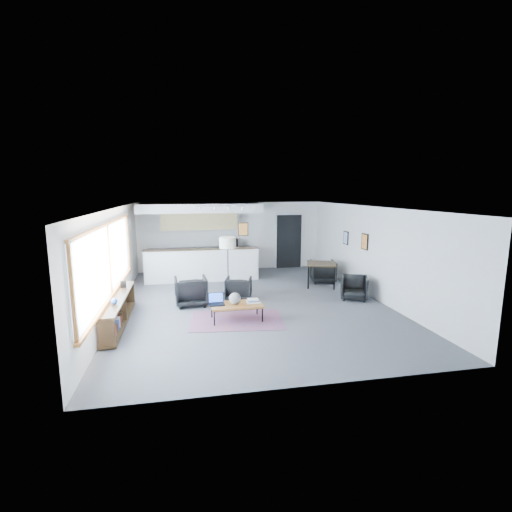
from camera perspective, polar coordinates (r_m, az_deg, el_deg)
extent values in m
cube|color=#4A4A4C|center=(10.25, -0.63, -7.23)|extent=(7.00, 9.00, 0.01)
cube|color=white|center=(9.80, -0.66, 7.50)|extent=(7.00, 9.00, 0.01)
cube|color=silver|center=(14.35, -3.91, 3.05)|extent=(7.00, 0.01, 2.60)
cube|color=silver|center=(5.69, 7.66, -7.83)|extent=(7.00, 0.01, 2.60)
cube|color=silver|center=(9.94, -20.94, -0.71)|extent=(0.01, 9.00, 2.60)
cube|color=silver|center=(11.12, 17.42, 0.57)|extent=(0.01, 9.00, 2.60)
cube|color=#8CBFFF|center=(9.03, -21.75, -0.50)|extent=(0.02, 5.80, 1.55)
cube|color=brown|center=(9.19, -21.24, -5.40)|extent=(0.10, 5.95, 0.06)
cube|color=brown|center=(8.92, -21.95, 4.56)|extent=(0.06, 5.95, 0.06)
cube|color=brown|center=(6.26, -26.37, -5.26)|extent=(0.06, 0.06, 1.60)
cube|color=brown|center=(9.02, -21.62, -0.49)|extent=(0.06, 0.06, 1.60)
cube|color=brown|center=(11.85, -19.13, 2.02)|extent=(0.06, 0.06, 1.60)
cube|color=#332211|center=(9.09, -20.45, -6.04)|extent=(0.35, 3.00, 0.05)
cube|color=#332211|center=(9.26, -20.23, -9.43)|extent=(0.35, 3.00, 0.05)
cube|color=#332211|center=(7.83, -22.02, -10.98)|extent=(0.33, 0.04, 0.55)
cube|color=#332211|center=(9.17, -20.33, -7.78)|extent=(0.33, 0.04, 0.55)
cube|color=#332211|center=(10.55, -19.10, -5.41)|extent=(0.33, 0.04, 0.55)
cube|color=#3359A5|center=(8.02, -21.74, -11.63)|extent=(0.18, 0.04, 0.20)
cube|color=silver|center=(8.17, -21.53, -11.14)|extent=(0.18, 0.04, 0.22)
cube|color=maroon|center=(8.32, -21.33, -10.66)|extent=(0.18, 0.04, 0.24)
cube|color=#332211|center=(8.49, -21.12, -10.38)|extent=(0.18, 0.04, 0.20)
cube|color=#3359A5|center=(8.64, -20.93, -9.94)|extent=(0.18, 0.04, 0.22)
cube|color=silver|center=(8.80, -20.74, -9.50)|extent=(0.18, 0.04, 0.24)
cube|color=maroon|center=(8.96, -20.56, -9.27)|extent=(0.18, 0.04, 0.20)
cube|color=#332211|center=(9.12, -20.39, -8.86)|extent=(0.18, 0.04, 0.22)
cube|color=#3359A5|center=(9.27, -20.22, -8.46)|extent=(0.18, 0.03, 0.24)
cube|color=silver|center=(9.44, -20.06, -8.26)|extent=(0.18, 0.03, 0.20)
cube|color=maroon|center=(9.59, -19.91, -7.89)|extent=(0.18, 0.03, 0.22)
cube|color=#332211|center=(9.75, -19.76, -7.53)|extent=(0.18, 0.04, 0.24)
cube|color=black|center=(9.83, -19.75, -4.12)|extent=(0.14, 0.02, 0.18)
sphere|color=#264C99|center=(8.50, -20.99, -6.52)|extent=(0.14, 0.14, 0.14)
cube|color=white|center=(12.59, -8.26, -1.47)|extent=(3.80, 0.25, 1.10)
cube|color=#332211|center=(12.49, -8.32, 1.05)|extent=(3.85, 0.32, 0.04)
cube|color=white|center=(14.03, -8.55, -0.71)|extent=(3.80, 0.60, 0.90)
cube|color=#2D2D2D|center=(13.96, -8.60, 1.15)|extent=(3.82, 0.62, 0.04)
cube|color=tan|center=(13.99, -8.74, 5.46)|extent=(2.80, 0.35, 0.70)
cube|color=white|center=(13.26, -8.66, 7.38)|extent=(4.20, 1.80, 0.30)
cube|color=black|center=(12.56, -1.99, 4.14)|extent=(0.35, 0.03, 0.45)
cube|color=orange|center=(12.55, -1.98, 4.14)|extent=(0.30, 0.01, 0.40)
cube|color=black|center=(14.76, 5.05, 2.25)|extent=(1.00, 0.12, 2.10)
cube|color=white|center=(14.64, 3.08, 2.21)|extent=(0.06, 0.10, 2.10)
cube|color=white|center=(14.92, 6.96, 2.30)|extent=(0.06, 0.10, 2.10)
cube|color=white|center=(14.67, 5.10, 6.41)|extent=(1.10, 0.10, 0.06)
cube|color=silver|center=(11.90, -5.46, 7.69)|extent=(1.60, 0.04, 0.04)
cylinder|color=silver|center=(11.86, -8.61, 7.22)|extent=(0.07, 0.07, 0.09)
cylinder|color=silver|center=(11.88, -6.42, 7.28)|extent=(0.07, 0.07, 0.09)
cylinder|color=silver|center=(11.93, -4.25, 7.32)|extent=(0.07, 0.07, 0.09)
cylinder|color=silver|center=(11.99, -2.10, 7.36)|extent=(0.07, 0.07, 0.09)
cube|color=black|center=(11.41, 16.38, 2.13)|extent=(0.03, 0.38, 0.48)
cube|color=orange|center=(11.41, 16.31, 2.13)|extent=(0.00, 0.32, 0.42)
cube|color=black|center=(12.58, 13.66, 2.72)|extent=(0.03, 0.34, 0.44)
cube|color=#859FC5|center=(12.57, 13.60, 2.72)|extent=(0.00, 0.28, 0.38)
cube|color=#60364A|center=(8.95, -2.99, -9.77)|extent=(2.33, 1.72, 0.01)
cube|color=brown|center=(8.84, -3.01, -7.53)|extent=(1.23, 0.69, 0.05)
cube|color=black|center=(8.56, -6.43, -9.55)|extent=(0.03, 0.03, 0.35)
cube|color=black|center=(9.09, -6.82, -8.38)|extent=(0.03, 0.03, 0.35)
cube|color=black|center=(8.75, 0.98, -9.06)|extent=(0.03, 0.03, 0.35)
cube|color=black|center=(9.26, 0.15, -7.96)|extent=(0.03, 0.03, 0.35)
cube|color=black|center=(8.58, -2.69, -8.26)|extent=(1.16, 0.06, 0.03)
cube|color=black|center=(9.11, -3.31, -7.18)|extent=(1.16, 0.06, 0.03)
cube|color=black|center=(8.81, -6.06, -7.41)|extent=(0.37, 0.28, 0.02)
cube|color=black|center=(8.89, -6.19, -6.36)|extent=(0.36, 0.08, 0.24)
cube|color=blue|center=(8.89, -6.19, -6.37)|extent=(0.33, 0.06, 0.20)
sphere|color=gray|center=(8.77, -3.27, -6.57)|extent=(0.28, 0.28, 0.28)
cube|color=silver|center=(8.94, -0.43, -7.04)|extent=(0.31, 0.25, 0.04)
cube|color=#3359A5|center=(8.93, -0.43, -6.84)|extent=(0.28, 0.23, 0.03)
cube|color=silver|center=(8.90, -0.47, -6.70)|extent=(0.26, 0.21, 0.03)
cube|color=#E5590C|center=(8.68, -2.29, -7.66)|extent=(0.12, 0.12, 0.01)
imported|color=black|center=(10.11, -9.99, -5.12)|extent=(0.87, 0.82, 0.85)
imported|color=black|center=(10.44, -2.70, -4.87)|extent=(0.84, 0.81, 0.71)
cylinder|color=black|center=(11.16, -4.28, -5.71)|extent=(0.30, 0.30, 0.03)
cylinder|color=black|center=(10.98, -4.33, -2.06)|extent=(0.03, 0.03, 1.43)
cylinder|color=beige|center=(10.85, -4.38, 2.06)|extent=(0.49, 0.49, 0.32)
cube|color=#332211|center=(12.01, 10.00, -1.16)|extent=(1.14, 1.14, 0.04)
cylinder|color=black|center=(11.69, 8.05, -3.31)|extent=(0.05, 0.05, 0.72)
cylinder|color=black|center=(12.47, 8.05, -2.47)|extent=(0.05, 0.05, 0.72)
cylinder|color=black|center=(11.72, 11.97, -3.40)|extent=(0.05, 0.05, 0.72)
cylinder|color=black|center=(12.50, 11.72, -2.55)|extent=(0.05, 0.05, 0.72)
imported|color=black|center=(10.86, 14.82, -4.83)|extent=(0.78, 0.76, 0.63)
imported|color=black|center=(12.65, 10.26, -2.43)|extent=(0.77, 0.74, 0.69)
imported|color=black|center=(14.01, -4.09, 2.16)|extent=(0.58, 0.33, 0.39)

